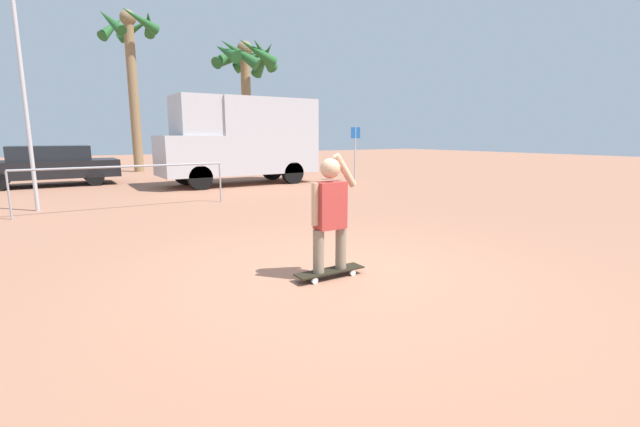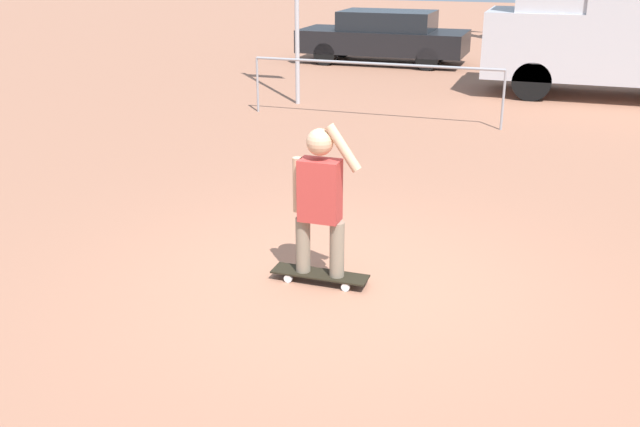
% 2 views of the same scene
% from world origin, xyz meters
% --- Properties ---
extents(ground_plane, '(80.00, 80.00, 0.00)m').
position_xyz_m(ground_plane, '(0.00, 0.00, 0.00)').
color(ground_plane, '#A36B51').
extents(skateboard, '(0.94, 0.24, 0.10)m').
position_xyz_m(skateboard, '(-0.19, -0.05, 0.08)').
color(skateboard, black).
rests_on(skateboard, ground_plane).
extents(person_skateboarder, '(0.65, 0.25, 1.48)m').
position_xyz_m(person_skateboarder, '(-0.19, -0.05, 0.90)').
color(person_skateboarder, gray).
rests_on(person_skateboarder, skateboard).
extents(camper_van, '(5.68, 2.01, 3.14)m').
position_xyz_m(camper_van, '(3.10, 10.61, 1.69)').
color(camper_van, black).
rests_on(camper_van, ground_plane).
extents(parked_car_black, '(4.59, 1.90, 1.43)m').
position_xyz_m(parked_car_black, '(-3.02, 13.83, 0.75)').
color(parked_car_black, black).
rests_on(parked_car_black, ground_plane).
extents(palm_tree_near_van, '(3.46, 3.52, 6.64)m').
position_xyz_m(palm_tree_near_van, '(6.11, 17.04, 5.37)').
color(palm_tree_near_van, '#8E704C').
rests_on(palm_tree_near_van, ground_plane).
extents(palm_tree_center_background, '(2.82, 2.93, 7.73)m').
position_xyz_m(palm_tree_center_background, '(0.91, 18.77, 5.86)').
color(palm_tree_center_background, '#8E704C').
rests_on(palm_tree_center_background, ground_plane).
extents(flagpole, '(1.03, 0.12, 6.59)m').
position_xyz_m(flagpole, '(-3.26, 7.83, 3.83)').
color(flagpole, '#B7B7BC').
rests_on(flagpole, ground_plane).
extents(street_sign, '(0.44, 0.06, 2.12)m').
position_xyz_m(street_sign, '(7.50, 9.53, 1.38)').
color(street_sign, '#B7B7BC').
rests_on(street_sign, ground_plane).
extents(plaza_railing_segment, '(4.72, 0.05, 1.08)m').
position_xyz_m(plaza_railing_segment, '(-1.48, 6.84, 0.91)').
color(plaza_railing_segment, '#99999E').
rests_on(plaza_railing_segment, ground_plane).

